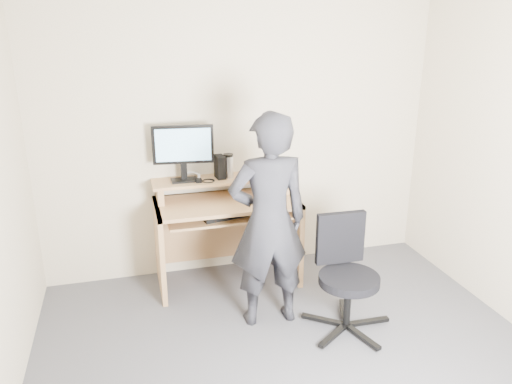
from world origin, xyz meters
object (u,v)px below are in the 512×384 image
desk (225,220)px  office_chair (346,270)px  person (269,222)px  monitor (183,148)px

desk → office_chair: desk is taller
office_chair → person: size_ratio=0.52×
desk → person: size_ratio=0.74×
desk → person: bearing=-77.3°
person → desk: bearing=-76.8°
desk → monitor: bearing=168.4°
monitor → person: bearing=-52.6°
desk → office_chair: bearing=-54.5°
monitor → desk: bearing=-5.3°
desk → person: (0.17, -0.75, 0.26)m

